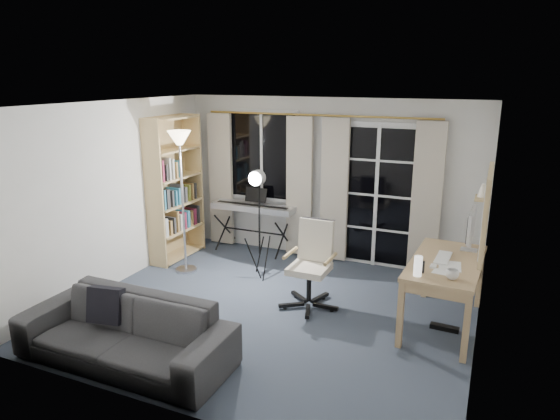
% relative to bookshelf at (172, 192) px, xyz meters
% --- Properties ---
extents(floor, '(4.50, 4.00, 0.02)m').
position_rel_bookshelf_xyz_m(floor, '(2.13, -1.07, -1.02)').
color(floor, '#3B4356').
rests_on(floor, ground).
extents(window, '(1.20, 0.08, 1.40)m').
position_rel_bookshelf_xyz_m(window, '(1.08, 0.90, 0.49)').
color(window, white).
rests_on(window, floor).
extents(french_door, '(1.32, 0.09, 2.11)m').
position_rel_bookshelf_xyz_m(french_door, '(2.88, 0.90, 0.01)').
color(french_door, white).
rests_on(french_door, floor).
extents(curtains, '(3.60, 0.07, 2.13)m').
position_rel_bookshelf_xyz_m(curtains, '(1.99, 0.81, 0.08)').
color(curtains, gold).
rests_on(curtains, floor).
extents(bookshelf, '(0.38, 1.00, 2.14)m').
position_rel_bookshelf_xyz_m(bookshelf, '(0.00, 0.00, 0.00)').
color(bookshelf, tan).
rests_on(bookshelf, floor).
extents(torchiere_lamp, '(0.41, 0.41, 1.99)m').
position_rel_bookshelf_xyz_m(torchiere_lamp, '(0.48, -0.42, 0.59)').
color(torchiere_lamp, '#B2B2B7').
rests_on(torchiere_lamp, floor).
extents(keyboard_piano, '(1.32, 0.64, 0.95)m').
position_rel_bookshelf_xyz_m(keyboard_piano, '(1.04, 0.62, -0.29)').
color(keyboard_piano, black).
rests_on(keyboard_piano, floor).
extents(studio_light, '(0.28, 0.31, 1.54)m').
position_rel_bookshelf_xyz_m(studio_light, '(1.55, -0.26, 0.22)').
color(studio_light, black).
rests_on(studio_light, floor).
extents(office_chair, '(0.69, 0.72, 1.04)m').
position_rel_bookshelf_xyz_m(office_chair, '(2.50, -0.69, -0.40)').
color(office_chair, black).
rests_on(office_chair, floor).
extents(desk, '(0.78, 1.46, 0.76)m').
position_rel_bookshelf_xyz_m(desk, '(4.01, -0.64, -0.34)').
color(desk, tan).
rests_on(desk, floor).
extents(monitor, '(0.19, 0.55, 0.48)m').
position_rel_bookshelf_xyz_m(monitor, '(4.20, -0.19, 0.04)').
color(monitor, silver).
rests_on(monitor, desk).
extents(desk_clutter, '(0.47, 0.86, 0.97)m').
position_rel_bookshelf_xyz_m(desk_clutter, '(3.94, -0.87, -0.41)').
color(desk_clutter, white).
rests_on(desk_clutter, desk).
extents(mug, '(0.13, 0.10, 0.13)m').
position_rel_bookshelf_xyz_m(mug, '(4.11, -1.14, -0.19)').
color(mug, silver).
rests_on(mug, desk).
extents(wall_mirror, '(0.04, 0.94, 0.74)m').
position_rel_bookshelf_xyz_m(wall_mirror, '(4.35, -1.42, 0.54)').
color(wall_mirror, tan).
rests_on(wall_mirror, floor).
extents(framed_print, '(0.03, 0.42, 0.32)m').
position_rel_bookshelf_xyz_m(framed_print, '(4.36, -0.52, 0.59)').
color(framed_print, tan).
rests_on(framed_print, floor).
extents(wall_shelf, '(0.16, 0.30, 0.18)m').
position_rel_bookshelf_xyz_m(wall_shelf, '(4.29, -0.02, 0.39)').
color(wall_shelf, tan).
rests_on(wall_shelf, floor).
extents(sofa, '(2.13, 0.62, 0.83)m').
position_rel_bookshelf_xyz_m(sofa, '(1.27, -2.62, -0.60)').
color(sofa, '#2C2C2F').
rests_on(sofa, floor).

